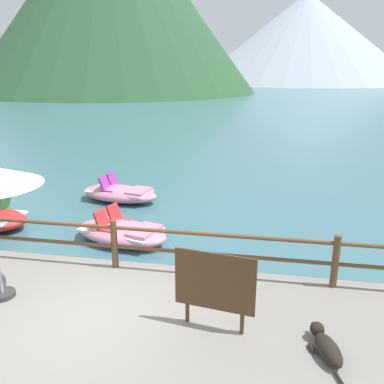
% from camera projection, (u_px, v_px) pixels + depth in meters
% --- Properties ---
extents(ground_plane, '(200.00, 200.00, 0.00)m').
position_uv_depth(ground_plane, '(241.00, 108.00, 43.88)').
color(ground_plane, '#3D6B75').
extents(dock_railing, '(23.92, 0.12, 0.95)m').
position_uv_depth(dock_railing, '(114.00, 239.00, 7.43)').
color(dock_railing, brown).
rests_on(dock_railing, promenade_dock).
extents(sign_board, '(1.17, 0.22, 1.19)m').
position_uv_depth(sign_board, '(215.00, 283.00, 5.61)').
color(sign_board, silver).
rests_on(sign_board, promenade_dock).
extents(dog_resting, '(0.47, 1.07, 0.26)m').
position_uv_depth(dog_resting, '(326.00, 346.00, 5.24)').
color(dog_resting, black).
rests_on(dog_resting, promenade_dock).
extents(pedal_boat_0, '(2.64, 1.81, 0.82)m').
position_uv_depth(pedal_boat_0, '(122.00, 232.00, 9.62)').
color(pedal_boat_0, pink).
rests_on(pedal_boat_0, ground).
extents(pedal_boat_2, '(2.71, 1.60, 0.83)m').
position_uv_depth(pedal_boat_2, '(120.00, 193.00, 12.62)').
color(pedal_boat_2, pink).
rests_on(pedal_boat_2, ground).
extents(cliff_headland, '(50.76, 50.76, 33.08)m').
position_uv_depth(cliff_headland, '(122.00, 1.00, 69.94)').
color(cliff_headland, '#2D5633').
rests_on(cliff_headland, ground).
extents(distant_peak, '(65.47, 65.47, 25.32)m').
position_uv_depth(distant_peak, '(304.00, 39.00, 116.81)').
color(distant_peak, '#A8B2C1').
rests_on(distant_peak, ground).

